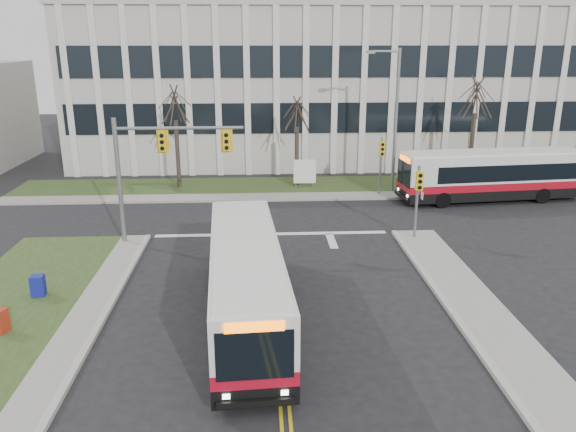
# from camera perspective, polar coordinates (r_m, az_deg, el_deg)

# --- Properties ---
(ground) EXTENTS (120.00, 120.00, 0.00)m
(ground) POSITION_cam_1_polar(r_m,az_deg,el_deg) (21.62, -1.14, -9.02)
(ground) COLOR black
(ground) RESTS_ON ground
(sidewalk_west) EXTENTS (1.20, 26.00, 0.14)m
(sidewalk_west) POSITION_cam_1_polar(r_m,az_deg,el_deg) (18.38, -23.80, -15.54)
(sidewalk_west) COLOR #9E9B93
(sidewalk_west) RESTS_ON ground
(sidewalk_east) EXTENTS (2.00, 26.00, 0.14)m
(sidewalk_east) POSITION_cam_1_polar(r_m,az_deg,el_deg) (19.05, 23.39, -14.26)
(sidewalk_east) COLOR #9E9B93
(sidewalk_east) RESTS_ON ground
(sidewalk_cross) EXTENTS (44.00, 1.60, 0.14)m
(sidewalk_cross) POSITION_cam_1_polar(r_m,az_deg,el_deg) (36.29, 5.94, 2.03)
(sidewalk_cross) COLOR #9E9B93
(sidewalk_cross) RESTS_ON ground
(building_lawn) EXTENTS (44.00, 5.00, 0.12)m
(building_lawn) POSITION_cam_1_polar(r_m,az_deg,el_deg) (38.97, 5.31, 3.10)
(building_lawn) COLOR #30441D
(building_lawn) RESTS_ON ground
(office_building) EXTENTS (40.00, 16.00, 12.00)m
(office_building) POSITION_cam_1_polar(r_m,az_deg,el_deg) (49.81, 3.49, 13.18)
(office_building) COLOR #BBB7AC
(office_building) RESTS_ON ground
(mast_arm_signal) EXTENTS (6.11, 0.38, 6.20)m
(mast_arm_signal) POSITION_cam_1_polar(r_m,az_deg,el_deg) (27.52, -13.56, 5.67)
(mast_arm_signal) COLOR slate
(mast_arm_signal) RESTS_ON ground
(signal_pole_near) EXTENTS (0.34, 0.39, 3.80)m
(signal_pole_near) POSITION_cam_1_polar(r_m,az_deg,el_deg) (28.31, 13.07, 2.37)
(signal_pole_near) COLOR slate
(signal_pole_near) RESTS_ON ground
(signal_pole_far) EXTENTS (0.34, 0.39, 3.80)m
(signal_pole_far) POSITION_cam_1_polar(r_m,az_deg,el_deg) (36.33, 9.45, 5.85)
(signal_pole_far) COLOR slate
(signal_pole_far) RESTS_ON ground
(streetlight) EXTENTS (2.15, 0.25, 9.20)m
(streetlight) POSITION_cam_1_polar(r_m,az_deg,el_deg) (36.86, 10.68, 10.19)
(streetlight) COLOR slate
(streetlight) RESTS_ON ground
(directory_sign) EXTENTS (1.50, 0.12, 2.00)m
(directory_sign) POSITION_cam_1_polar(r_m,az_deg,el_deg) (37.94, 1.71, 4.51)
(directory_sign) COLOR slate
(directory_sign) RESTS_ON ground
(tree_left) EXTENTS (1.80, 1.80, 7.70)m
(tree_left) POSITION_cam_1_polar(r_m,az_deg,el_deg) (37.97, -11.42, 10.84)
(tree_left) COLOR #42352B
(tree_left) RESTS_ON ground
(tree_mid) EXTENTS (1.80, 1.80, 6.82)m
(tree_mid) POSITION_cam_1_polar(r_m,az_deg,el_deg) (37.95, 0.91, 10.21)
(tree_mid) COLOR #42352B
(tree_mid) RESTS_ON ground
(tree_right) EXTENTS (1.80, 1.80, 8.25)m
(tree_right) POSITION_cam_1_polar(r_m,az_deg,el_deg) (40.29, 18.57, 11.22)
(tree_right) COLOR #42352B
(tree_right) RESTS_ON ground
(bus_main) EXTENTS (3.03, 11.02, 2.91)m
(bus_main) POSITION_cam_1_polar(r_m,az_deg,el_deg) (19.93, -4.29, -6.85)
(bus_main) COLOR silver
(bus_main) RESTS_ON ground
(bus_cross) EXTENTS (11.65, 3.64, 3.05)m
(bus_cross) POSITION_cam_1_polar(r_m,az_deg,el_deg) (37.27, 19.98, 3.79)
(bus_cross) COLOR silver
(bus_cross) RESTS_ON ground
(newspaper_box_blue) EXTENTS (0.54, 0.50, 0.95)m
(newspaper_box_blue) POSITION_cam_1_polar(r_m,az_deg,el_deg) (24.00, -24.05, -6.60)
(newspaper_box_blue) COLOR navy
(newspaper_box_blue) RESTS_ON ground
(newspaper_box_red) EXTENTS (0.62, 0.59, 0.95)m
(newspaper_box_red) POSITION_cam_1_polar(r_m,az_deg,el_deg) (21.74, -27.25, -9.56)
(newspaper_box_red) COLOR #A22815
(newspaper_box_red) RESTS_ON ground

